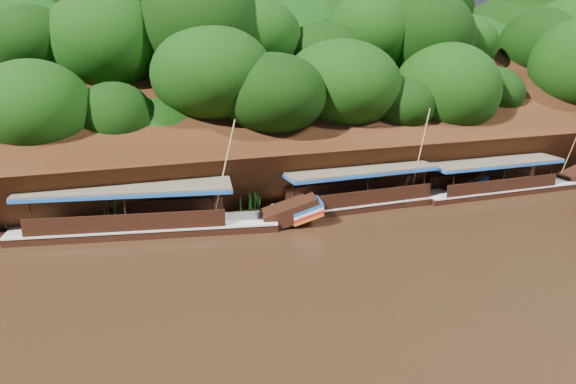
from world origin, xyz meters
TOP-DOWN VIEW (x-y plane):
  - ground at (0.00, 0.00)m, footprint 160.00×160.00m
  - riverbank at (-0.01, 22.73)m, footprint 120.00×30.06m
  - boat_0 at (12.13, 7.65)m, footprint 14.48×2.63m
  - boat_1 at (2.17, 8.04)m, footprint 14.91×2.93m
  - boat_2 at (-11.69, 7.72)m, footprint 17.28×5.25m
  - reeds at (-3.84, 9.45)m, footprint 49.74×2.36m

SIDE VIEW (x-z plane):
  - ground at x=0.00m, z-range 0.00..0.00m
  - boat_0 at x=12.13m, z-range -2.04..3.10m
  - boat_1 at x=2.17m, z-range -2.75..3.92m
  - boat_2 at x=-11.69m, z-range -2.75..3.97m
  - reeds at x=-3.84m, z-range -0.10..1.88m
  - riverbank at x=-0.01m, z-range -7.81..11.59m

